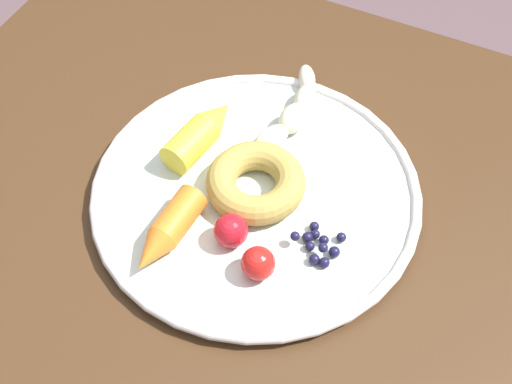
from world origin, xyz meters
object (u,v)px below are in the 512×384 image
Objects in this scene: plate at (256,194)px; blueberry_pile at (319,244)px; dining_table at (287,276)px; tomato_near at (254,262)px; carrot_yellow at (201,132)px; carrot_orange at (167,231)px; tomato_mid at (231,231)px; donut at (256,182)px; banana at (287,117)px.

blueberry_pile is at bearing 157.41° from plate.
tomato_near is at bearing 86.83° from dining_table.
carrot_orange is at bearing 103.42° from carrot_yellow.
carrot_orange is at bearing 25.94° from tomato_mid.
donut reaches higher than dining_table.
carrot_yellow is 3.04× the size of tomato_mid.
plate reaches higher than dining_table.
dining_table is 8.90× the size of donut.
plate is 1.97× the size of banana.
dining_table is at bearing 170.49° from donut.
carrot_orange is 0.11m from donut.
dining_table is 0.20m from carrot_yellow.
dining_table is at bearing 116.76° from banana.
tomato_mid reaches higher than carrot_orange.
plate is at bearing 157.10° from carrot_yellow.
banana is 5.13× the size of tomato_mid.
tomato_near is (-0.05, 0.19, 0.00)m from banana.
carrot_yellow is (0.07, 0.07, 0.01)m from banana.
plate is 3.36× the size of donut.
donut is 0.07m from tomato_mid.
dining_table is 0.17m from tomato_mid.
tomato_near is (0.05, 0.05, 0.01)m from blueberry_pile.
plate is at bearing 145.68° from donut.
tomato_near is (-0.09, -0.01, 0.00)m from carrot_orange.
tomato_mid is (-0.01, 0.17, 0.01)m from banana.
carrot_yellow reaches higher than tomato_near.
carrot_orange is (0.05, 0.09, 0.02)m from plate.
donut reaches higher than blueberry_pile.
carrot_yellow is at bearing -22.74° from blueberry_pile.
donut reaches higher than banana.
dining_table is at bearing -124.70° from tomato_mid.
tomato_near is at bearing 135.13° from carrot_yellow.
dining_table is at bearing 170.79° from plate.
tomato_near is 0.04m from tomato_mid.
tomato_mid is at bearing 93.64° from plate.
tomato_mid is at bearing -31.47° from tomato_near.
donut is 2.04× the size of blueberry_pile.
dining_table is 5.22× the size of banana.
blueberry_pile is 1.51× the size of tomato_near.
blueberry_pile is (-0.14, -0.06, -0.01)m from carrot_orange.
carrot_yellow is 1.01× the size of donut.
donut is 3.01× the size of tomato_mid.
carrot_yellow reaches higher than blueberry_pile.
dining_table is 0.17m from tomato_near.
carrot_orange is at bearing 3.45° from tomato_near.
plate is at bearing -22.59° from blueberry_pile.
tomato_near reaches higher than plate.
tomato_mid reaches higher than blueberry_pile.
donut is 0.10m from tomato_near.
carrot_orange is 2.93× the size of tomato_mid.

